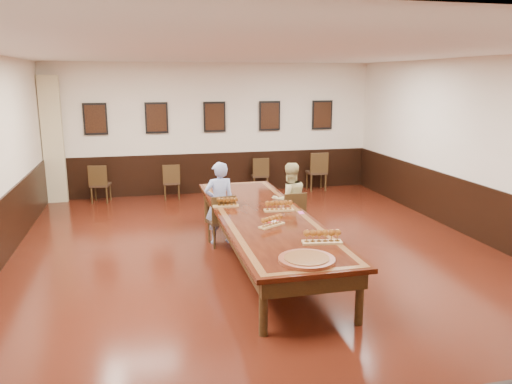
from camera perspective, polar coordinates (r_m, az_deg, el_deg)
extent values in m
cube|color=black|center=(8.04, 0.82, -7.82)|extent=(8.00, 10.00, 0.02)
cube|color=white|center=(7.53, 0.91, 15.76)|extent=(8.00, 10.00, 0.02)
cube|color=beige|center=(12.50, -4.78, 7.21)|extent=(8.00, 0.02, 3.20)
cube|color=beige|center=(3.18, 23.89, -11.19)|extent=(8.00, 0.02, 3.20)
cube|color=beige|center=(9.43, 25.30, 4.15)|extent=(0.02, 10.00, 3.20)
imported|color=#4C69C0|center=(8.65, -4.20, -1.26)|extent=(0.56, 0.40, 1.45)
imported|color=#D6C886|center=(8.95, 3.84, -0.99)|extent=(0.73, 0.59, 1.38)
cube|color=#E64CAC|center=(7.91, 5.17, -2.38)|extent=(0.09, 0.15, 0.01)
cube|color=#C9BA8A|center=(12.34, -22.20, 5.52)|extent=(0.45, 0.18, 2.90)
cube|color=black|center=(12.63, -4.67, 2.22)|extent=(7.98, 0.04, 1.00)
cube|color=black|center=(9.62, 24.53, -2.34)|extent=(0.04, 9.98, 1.00)
cube|color=black|center=(7.81, 0.84, -2.80)|extent=(1.40, 5.00, 0.06)
cube|color=brown|center=(7.80, 0.84, -2.58)|extent=(1.28, 4.88, 0.00)
cube|color=black|center=(7.80, 0.84, -2.56)|extent=(1.10, 4.70, 0.00)
cube|color=black|center=(7.85, 0.84, -3.86)|extent=(1.25, 4.85, 0.18)
cylinder|color=black|center=(5.70, 0.84, -13.00)|extent=(0.10, 0.10, 0.69)
cylinder|color=black|center=(6.06, 11.77, -11.64)|extent=(0.10, 0.10, 0.69)
cylinder|color=black|center=(10.01, -5.63, -1.55)|extent=(0.10, 0.10, 0.69)
cylinder|color=black|center=(10.22, 0.83, -1.19)|extent=(0.10, 0.10, 0.69)
cube|color=black|center=(12.31, -17.89, 7.95)|extent=(0.54, 0.03, 0.74)
cube|color=black|center=(12.29, -17.89, 7.94)|extent=(0.46, 0.01, 0.64)
cube|color=black|center=(12.28, -11.30, 8.31)|extent=(0.54, 0.03, 0.74)
cube|color=black|center=(12.26, -11.30, 8.30)|extent=(0.46, 0.01, 0.64)
cube|color=black|center=(12.40, -4.76, 8.56)|extent=(0.54, 0.03, 0.74)
cube|color=black|center=(12.39, -4.75, 8.55)|extent=(0.46, 0.01, 0.64)
cube|color=black|center=(12.69, 1.58, 8.69)|extent=(0.54, 0.03, 0.74)
cube|color=black|center=(12.67, 1.60, 8.69)|extent=(0.46, 0.01, 0.64)
cube|color=black|center=(13.11, 7.57, 8.72)|extent=(0.54, 0.03, 0.74)
cube|color=black|center=(13.10, 7.60, 8.72)|extent=(0.46, 0.01, 0.64)
cube|color=#A97E46|center=(8.28, -3.49, -1.61)|extent=(0.44, 0.17, 0.03)
cube|color=#A97E46|center=(8.00, 2.63, -2.09)|extent=(0.49, 0.19, 0.03)
cube|color=#A97E46|center=(7.19, 1.82, -3.85)|extent=(0.43, 0.34, 0.03)
cube|color=#A97E46|center=(6.51, 7.55, -5.74)|extent=(0.53, 0.23, 0.03)
cylinder|color=red|center=(7.38, 2.01, -3.44)|extent=(0.18, 0.18, 0.02)
cylinder|color=silver|center=(7.38, 2.01, -3.35)|extent=(0.10, 0.10, 0.01)
cylinder|color=#582111|center=(5.88, 5.80, -7.71)|extent=(0.67, 0.67, 0.04)
cylinder|color=brown|center=(5.87, 5.81, -7.47)|extent=(0.54, 0.54, 0.01)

